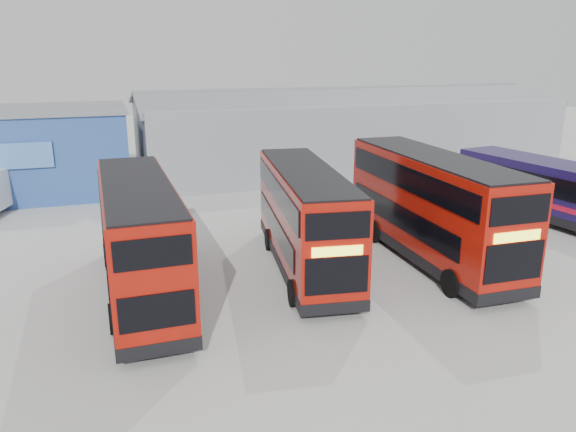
% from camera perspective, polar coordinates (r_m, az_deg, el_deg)
% --- Properties ---
extents(ground_plane, '(120.00, 120.00, 0.00)m').
position_cam_1_polar(ground_plane, '(22.84, 7.26, -5.43)').
color(ground_plane, '#A0A09B').
rests_on(ground_plane, ground).
extents(office_block, '(12.30, 8.32, 5.12)m').
position_cam_1_polar(office_block, '(37.80, -25.29, 5.96)').
color(office_block, navy).
rests_on(office_block, ground).
extents(maintenance_shed, '(30.50, 12.00, 5.89)m').
position_cam_1_polar(maintenance_shed, '(43.12, 5.66, 8.61)').
color(maintenance_shed, gray).
rests_on(maintenance_shed, ground).
extents(double_decker_left, '(2.63, 9.94, 4.18)m').
position_cam_1_polar(double_decker_left, '(20.23, -14.76, -2.50)').
color(double_decker_left, '#981108').
rests_on(double_decker_left, ground).
extents(double_decker_centre, '(3.65, 9.88, 4.09)m').
position_cam_1_polar(double_decker_centre, '(22.14, 1.77, -0.43)').
color(double_decker_centre, '#981108').
rests_on(double_decker_centre, ground).
extents(double_decker_right, '(2.84, 10.53, 4.43)m').
position_cam_1_polar(double_decker_right, '(23.85, 14.36, 0.72)').
color(double_decker_right, '#981108').
rests_on(double_decker_right, ground).
extents(single_decker_blue, '(4.35, 11.51, 3.05)m').
position_cam_1_polar(single_decker_blue, '(31.39, 25.64, 2.05)').
color(single_decker_blue, '#110D3B').
rests_on(single_decker_blue, ground).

